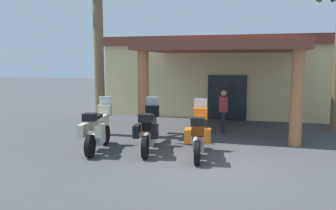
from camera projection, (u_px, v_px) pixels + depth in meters
name	position (u px, v px, depth m)	size (l,w,h in m)	color
ground_plane	(208.00, 164.00, 9.22)	(80.00, 80.00, 0.00)	#424244
motel_building	(232.00, 74.00, 18.64)	(12.95, 11.41, 3.95)	beige
motorcycle_cream	(98.00, 128.00, 10.50)	(0.79, 2.21, 1.61)	black
motorcycle_black	(149.00, 129.00, 10.39)	(0.81, 2.21, 1.61)	black
motorcycle_orange	(199.00, 133.00, 9.80)	(0.74, 2.21, 1.61)	black
pedestrian	(223.00, 108.00, 13.07)	(0.32, 0.53, 1.66)	black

